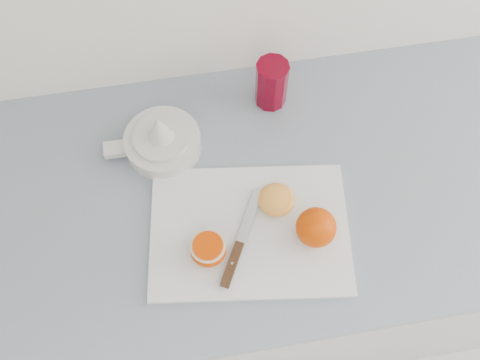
# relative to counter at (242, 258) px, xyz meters

# --- Properties ---
(counter) EXTENTS (2.45, 0.64, 0.89)m
(counter) POSITION_rel_counter_xyz_m (0.00, 0.00, 0.00)
(counter) COLOR silver
(counter) RESTS_ON ground
(cutting_board) EXTENTS (0.42, 0.32, 0.01)m
(cutting_board) POSITION_rel_counter_xyz_m (-0.00, -0.10, 0.45)
(cutting_board) COLOR silver
(cutting_board) RESTS_ON counter
(whole_orange) EXTENTS (0.08, 0.08, 0.08)m
(whole_orange) POSITION_rel_counter_xyz_m (0.11, -0.13, 0.49)
(whole_orange) COLOR #EA4000
(whole_orange) RESTS_ON cutting_board
(half_orange) EXTENTS (0.07, 0.07, 0.04)m
(half_orange) POSITION_rel_counter_xyz_m (-0.09, -0.13, 0.48)
(half_orange) COLOR #EA4000
(half_orange) RESTS_ON cutting_board
(squeezed_shell) EXTENTS (0.07, 0.07, 0.03)m
(squeezed_shell) POSITION_rel_counter_xyz_m (0.06, -0.05, 0.47)
(squeezed_shell) COLOR #F89D36
(squeezed_shell) RESTS_ON cutting_board
(paring_knife) EXTENTS (0.11, 0.19, 0.01)m
(paring_knife) POSITION_rel_counter_xyz_m (-0.04, -0.15, 0.46)
(paring_knife) COLOR #422F18
(paring_knife) RESTS_ON cutting_board
(citrus_juicer) EXTENTS (0.20, 0.16, 0.11)m
(citrus_juicer) POSITION_rel_counter_xyz_m (-0.15, 0.12, 0.47)
(citrus_juicer) COLOR white
(citrus_juicer) RESTS_ON counter
(red_tumbler) EXTENTS (0.07, 0.07, 0.12)m
(red_tumbler) POSITION_rel_counter_xyz_m (0.10, 0.20, 0.50)
(red_tumbler) COLOR maroon
(red_tumbler) RESTS_ON counter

